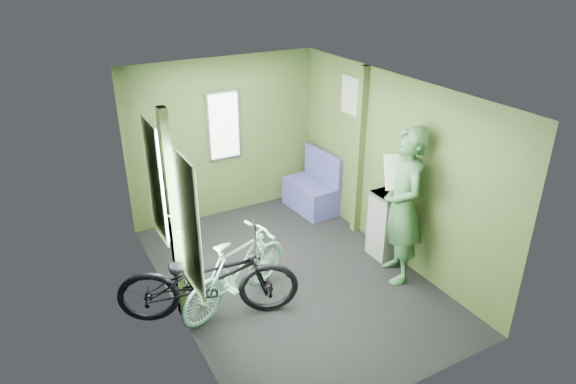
# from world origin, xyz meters

# --- Properties ---
(room) EXTENTS (4.00, 4.02, 2.31)m
(room) POSITION_xyz_m (-0.04, 0.04, 1.44)
(room) COLOR black
(room) RESTS_ON ground
(bicycle_black) EXTENTS (2.03, 1.37, 1.05)m
(bicycle_black) POSITION_xyz_m (-1.12, -0.23, 0.00)
(bicycle_black) COLOR black
(bicycle_black) RESTS_ON ground
(bicycle_mint) EXTENTS (1.63, 1.07, 0.97)m
(bicycle_mint) POSITION_xyz_m (-0.78, -0.18, 0.00)
(bicycle_mint) COLOR #86CEB6
(bicycle_mint) RESTS_ON ground
(passenger) EXTENTS (0.67, 0.83, 1.89)m
(passenger) POSITION_xyz_m (1.13, -0.56, 0.94)
(passenger) COLOR #315B37
(passenger) RESTS_ON ground
(waste_box) EXTENTS (0.26, 0.36, 0.88)m
(waste_box) POSITION_xyz_m (1.26, -0.12, 0.44)
(waste_box) COLOR slate
(waste_box) RESTS_ON ground
(bench_seat) EXTENTS (0.54, 0.89, 0.91)m
(bench_seat) POSITION_xyz_m (1.14, 1.45, 0.27)
(bench_seat) COLOR navy
(bench_seat) RESTS_ON ground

